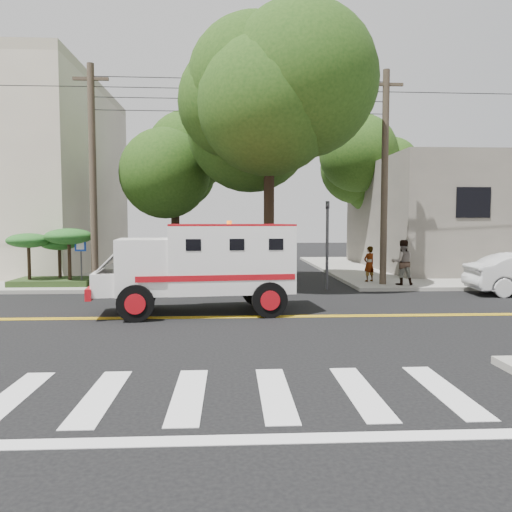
{
  "coord_description": "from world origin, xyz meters",
  "views": [
    {
      "loc": [
        -0.12,
        -14.39,
        2.79
      ],
      "look_at": [
        0.76,
        2.67,
        1.6
      ],
      "focal_mm": 35.0,
      "sensor_mm": 36.0,
      "label": 1
    }
  ],
  "objects": [
    {
      "name": "armored_truck",
      "position": [
        -0.92,
        0.76,
        1.54
      ],
      "size": [
        6.15,
        2.95,
        2.71
      ],
      "rotation": [
        0.0,
        0.0,
        0.11
      ],
      "color": "white",
      "rests_on": "ground"
    },
    {
      "name": "tree_main",
      "position": [
        1.94,
        6.21,
        7.2
      ],
      "size": [
        6.08,
        5.7,
        9.85
      ],
      "color": "black",
      "rests_on": "ground"
    },
    {
      "name": "tree_right",
      "position": [
        8.84,
        15.77,
        6.09
      ],
      "size": [
        4.8,
        4.5,
        8.2
      ],
      "color": "black",
      "rests_on": "ground"
    },
    {
      "name": "sidewalk_ne",
      "position": [
        13.5,
        13.5,
        0.07
      ],
      "size": [
        17.0,
        17.0,
        0.15
      ],
      "primitive_type": "cube",
      "color": "gray",
      "rests_on": "ground"
    },
    {
      "name": "accessibility_sign",
      "position": [
        -6.2,
        6.17,
        1.37
      ],
      "size": [
        0.45,
        0.1,
        2.02
      ],
      "color": "#3F3F42",
      "rests_on": "ground"
    },
    {
      "name": "building_right",
      "position": [
        15.0,
        14.0,
        3.15
      ],
      "size": [
        14.0,
        12.0,
        6.0
      ],
      "primitive_type": "cube",
      "color": "#625D54",
      "rests_on": "sidewalk_ne"
    },
    {
      "name": "utility_pole_left",
      "position": [
        -5.6,
        6.0,
        4.5
      ],
      "size": [
        0.28,
        0.28,
        9.0
      ],
      "primitive_type": "cylinder",
      "color": "#382D23",
      "rests_on": "ground"
    },
    {
      "name": "pedestrian_a",
      "position": [
        5.97,
        7.12,
        0.93
      ],
      "size": [
        0.67,
        0.59,
        1.55
      ],
      "primitive_type": "imported",
      "rotation": [
        0.0,
        0.0,
        3.62
      ],
      "color": "gray",
      "rests_on": "sidewalk_ne"
    },
    {
      "name": "traffic_signal",
      "position": [
        3.8,
        5.6,
        2.23
      ],
      "size": [
        0.15,
        0.18,
        3.6
      ],
      "color": "#3F3F42",
      "rests_on": "ground"
    },
    {
      "name": "palm_planter",
      "position": [
        -7.44,
        6.62,
        1.65
      ],
      "size": [
        3.52,
        2.63,
        2.36
      ],
      "color": "#1E3314",
      "rests_on": "sidewalk_nw"
    },
    {
      "name": "tree_left",
      "position": [
        -2.68,
        11.79,
        5.73
      ],
      "size": [
        4.48,
        4.2,
        7.7
      ],
      "color": "black",
      "rests_on": "ground"
    },
    {
      "name": "pedestrian_b",
      "position": [
        7.01,
        5.88,
        1.09
      ],
      "size": [
        0.94,
        0.75,
        1.87
      ],
      "primitive_type": "imported",
      "rotation": [
        0.0,
        0.0,
        3.1
      ],
      "color": "gray",
      "rests_on": "sidewalk_ne"
    },
    {
      "name": "utility_pole_right",
      "position": [
        6.3,
        6.2,
        4.5
      ],
      "size": [
        0.28,
        0.28,
        9.0
      ],
      "primitive_type": "cylinder",
      "color": "#382D23",
      "rests_on": "ground"
    },
    {
      "name": "ground",
      "position": [
        0.0,
        0.0,
        0.0
      ],
      "size": [
        100.0,
        100.0,
        0.0
      ],
      "primitive_type": "plane",
      "color": "black",
      "rests_on": "ground"
    }
  ]
}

